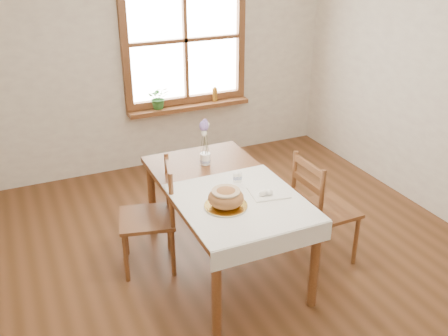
# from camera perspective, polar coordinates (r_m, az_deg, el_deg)

# --- Properties ---
(ground) EXTENTS (5.00, 5.00, 0.00)m
(ground) POSITION_cam_1_polar(r_m,az_deg,el_deg) (4.11, 1.77, -13.06)
(ground) COLOR brown
(ground) RESTS_ON ground
(room_walls) EXTENTS (4.60, 5.10, 2.65)m
(room_walls) POSITION_cam_1_polar(r_m,az_deg,el_deg) (3.33, 2.17, 10.56)
(room_walls) COLOR white
(room_walls) RESTS_ON ground
(window) EXTENTS (1.46, 0.08, 1.46)m
(window) POSITION_cam_1_polar(r_m,az_deg,el_deg) (5.79, -4.49, 14.37)
(window) COLOR brown
(window) RESTS_ON ground
(window_sill) EXTENTS (1.46, 0.20, 0.05)m
(window_sill) POSITION_cam_1_polar(r_m,az_deg,el_deg) (5.93, -4.01, 7.03)
(window_sill) COLOR brown
(window_sill) RESTS_ON ground
(dining_table) EXTENTS (0.90, 1.60, 0.75)m
(dining_table) POSITION_cam_1_polar(r_m,az_deg,el_deg) (3.97, -0.00, -3.06)
(dining_table) COLOR brown
(dining_table) RESTS_ON ground
(table_linen) EXTENTS (0.91, 0.99, 0.01)m
(table_linen) POSITION_cam_1_polar(r_m,az_deg,el_deg) (3.69, 1.95, -3.89)
(table_linen) COLOR white
(table_linen) RESTS_ON dining_table
(chair_left) EXTENTS (0.55, 0.53, 0.93)m
(chair_left) POSITION_cam_1_polar(r_m,az_deg,el_deg) (4.11, -8.85, -5.54)
(chair_left) COLOR brown
(chair_left) RESTS_ON ground
(chair_right) EXTENTS (0.48, 0.46, 0.96)m
(chair_right) POSITION_cam_1_polar(r_m,az_deg,el_deg) (4.23, 11.56, -4.53)
(chair_right) COLOR brown
(chair_right) RESTS_ON ground
(bread_plate) EXTENTS (0.35, 0.35, 0.02)m
(bread_plate) POSITION_cam_1_polar(r_m,az_deg,el_deg) (3.61, 0.22, -4.36)
(bread_plate) COLOR white
(bread_plate) RESTS_ON table_linen
(bread_loaf) EXTENTS (0.26, 0.26, 0.14)m
(bread_loaf) POSITION_cam_1_polar(r_m,az_deg,el_deg) (3.57, 0.22, -3.26)
(bread_loaf) COLOR #A16B39
(bread_loaf) RESTS_ON bread_plate
(egg_napkin) EXTENTS (0.31, 0.27, 0.01)m
(egg_napkin) POSITION_cam_1_polar(r_m,az_deg,el_deg) (3.80, 5.14, -2.84)
(egg_napkin) COLOR white
(egg_napkin) RESTS_ON table_linen
(eggs) EXTENTS (0.24, 0.22, 0.05)m
(eggs) POSITION_cam_1_polar(r_m,az_deg,el_deg) (3.79, 5.15, -2.44)
(eggs) COLOR white
(eggs) RESTS_ON egg_napkin
(salt_shaker) EXTENTS (0.06, 0.06, 0.09)m
(salt_shaker) POSITION_cam_1_polar(r_m,az_deg,el_deg) (3.95, 1.73, -0.96)
(salt_shaker) COLOR white
(salt_shaker) RESTS_ON table_linen
(pepper_shaker) EXTENTS (0.05, 0.05, 0.09)m
(pepper_shaker) POSITION_cam_1_polar(r_m,az_deg,el_deg) (3.94, 1.39, -1.03)
(pepper_shaker) COLOR white
(pepper_shaker) RESTS_ON table_linen
(flower_vase) EXTENTS (0.10, 0.10, 0.10)m
(flower_vase) POSITION_cam_1_polar(r_m,az_deg,el_deg) (4.25, -2.15, 0.97)
(flower_vase) COLOR white
(flower_vase) RESTS_ON dining_table
(lavender_bouquet) EXTENTS (0.16, 0.16, 0.29)m
(lavender_bouquet) POSITION_cam_1_polar(r_m,az_deg,el_deg) (4.18, -2.20, 3.40)
(lavender_bouquet) COLOR #7A60AA
(lavender_bouquet) RESTS_ON flower_vase
(potted_plant) EXTENTS (0.28, 0.30, 0.20)m
(potted_plant) POSITION_cam_1_polar(r_m,az_deg,el_deg) (5.78, -7.46, 7.70)
(potted_plant) COLOR #2E6829
(potted_plant) RESTS_ON window_sill
(amber_bottle) EXTENTS (0.08, 0.08, 0.17)m
(amber_bottle) POSITION_cam_1_polar(r_m,az_deg,el_deg) (6.01, -1.05, 8.46)
(amber_bottle) COLOR #A36C1E
(amber_bottle) RESTS_ON window_sill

